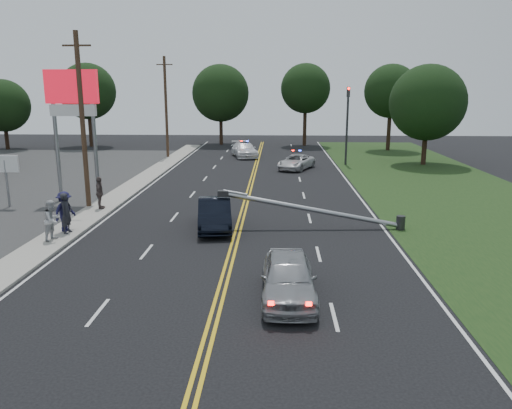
{
  "coord_description": "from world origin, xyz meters",
  "views": [
    {
      "loc": [
        1.87,
        -16.29,
        6.86
      ],
      "look_at": [
        0.96,
        5.92,
        1.7
      ],
      "focal_mm": 35.0,
      "sensor_mm": 36.0,
      "label": 1
    }
  ],
  "objects_px": {
    "bystander_b": "(52,220)",
    "small_sign": "(5,168)",
    "utility_pole_far": "(166,107)",
    "pylon_sign": "(73,104)",
    "utility_pole_mid": "(82,121)",
    "emergency_b": "(244,150)",
    "traffic_signal": "(347,119)",
    "bystander_a": "(66,213)",
    "waiting_sedan": "(288,278)",
    "crashed_sedan": "(215,214)",
    "fallen_streetlight": "(322,211)",
    "bystander_c": "(65,211)",
    "emergency_a": "(296,162)",
    "bystander_d": "(100,193)"
  },
  "relations": [
    {
      "from": "traffic_signal",
      "to": "bystander_b",
      "type": "relative_size",
      "value": 3.79
    },
    {
      "from": "pylon_sign",
      "to": "emergency_b",
      "type": "xyz_separation_m",
      "value": [
        9.07,
        20.89,
        -5.24
      ]
    },
    {
      "from": "traffic_signal",
      "to": "fallen_streetlight",
      "type": "distance_m",
      "value": 22.62
    },
    {
      "from": "emergency_b",
      "to": "bystander_d",
      "type": "relative_size",
      "value": 2.82
    },
    {
      "from": "crashed_sedan",
      "to": "bystander_b",
      "type": "xyz_separation_m",
      "value": [
        -7.09,
        -2.59,
        0.3
      ]
    },
    {
      "from": "waiting_sedan",
      "to": "emergency_b",
      "type": "height_order",
      "value": "waiting_sedan"
    },
    {
      "from": "bystander_a",
      "to": "bystander_c",
      "type": "relative_size",
      "value": 0.99
    },
    {
      "from": "utility_pole_mid",
      "to": "bystander_a",
      "type": "bearing_deg",
      "value": -79.09
    },
    {
      "from": "small_sign",
      "to": "crashed_sedan",
      "type": "xyz_separation_m",
      "value": [
        12.8,
        -4.2,
        -1.58
      ]
    },
    {
      "from": "emergency_b",
      "to": "bystander_b",
      "type": "xyz_separation_m",
      "value": [
        -6.86,
        -29.67,
        0.29
      ]
    },
    {
      "from": "pylon_sign",
      "to": "bystander_c",
      "type": "xyz_separation_m",
      "value": [
        2.19,
        -7.37,
        -4.9
      ]
    },
    {
      "from": "utility_pole_far",
      "to": "bystander_b",
      "type": "relative_size",
      "value": 5.38
    },
    {
      "from": "utility_pole_far",
      "to": "crashed_sedan",
      "type": "height_order",
      "value": "utility_pole_far"
    },
    {
      "from": "crashed_sedan",
      "to": "pylon_sign",
      "type": "bearing_deg",
      "value": 138.73
    },
    {
      "from": "bystander_d",
      "to": "emergency_b",
      "type": "bearing_deg",
      "value": -25.21
    },
    {
      "from": "bystander_a",
      "to": "bystander_b",
      "type": "bearing_deg",
      "value": -179.82
    },
    {
      "from": "utility_pole_mid",
      "to": "fallen_streetlight",
      "type": "bearing_deg",
      "value": -16.64
    },
    {
      "from": "pylon_sign",
      "to": "utility_pole_mid",
      "type": "distance_m",
      "value": 2.55
    },
    {
      "from": "pylon_sign",
      "to": "traffic_signal",
      "type": "height_order",
      "value": "pylon_sign"
    },
    {
      "from": "pylon_sign",
      "to": "bystander_a",
      "type": "height_order",
      "value": "pylon_sign"
    },
    {
      "from": "crashed_sedan",
      "to": "bystander_b",
      "type": "distance_m",
      "value": 7.55
    },
    {
      "from": "emergency_b",
      "to": "bystander_c",
      "type": "distance_m",
      "value": 29.08
    },
    {
      "from": "fallen_streetlight",
      "to": "emergency_a",
      "type": "distance_m",
      "value": 19.06
    },
    {
      "from": "emergency_a",
      "to": "bystander_c",
      "type": "bearing_deg",
      "value": -95.97
    },
    {
      "from": "waiting_sedan",
      "to": "utility_pole_mid",
      "type": "bearing_deg",
      "value": 131.24
    },
    {
      "from": "pylon_sign",
      "to": "bystander_c",
      "type": "distance_m",
      "value": 9.11
    },
    {
      "from": "fallen_streetlight",
      "to": "bystander_b",
      "type": "relative_size",
      "value": 5.03
    },
    {
      "from": "crashed_sedan",
      "to": "bystander_b",
      "type": "relative_size",
      "value": 2.46
    },
    {
      "from": "pylon_sign",
      "to": "utility_pole_mid",
      "type": "height_order",
      "value": "utility_pole_mid"
    },
    {
      "from": "bystander_c",
      "to": "utility_pole_far",
      "type": "bearing_deg",
      "value": 21.32
    },
    {
      "from": "small_sign",
      "to": "bystander_c",
      "type": "height_order",
      "value": "small_sign"
    },
    {
      "from": "utility_pole_mid",
      "to": "bystander_a",
      "type": "height_order",
      "value": "utility_pole_mid"
    },
    {
      "from": "small_sign",
      "to": "fallen_streetlight",
      "type": "bearing_deg",
      "value": -12.4
    },
    {
      "from": "traffic_signal",
      "to": "utility_pole_far",
      "type": "xyz_separation_m",
      "value": [
        -17.5,
        4.0,
        0.88
      ]
    },
    {
      "from": "crashed_sedan",
      "to": "emergency_a",
      "type": "height_order",
      "value": "crashed_sedan"
    },
    {
      "from": "utility_pole_far",
      "to": "emergency_b",
      "type": "distance_m",
      "value": 8.94
    },
    {
      "from": "bystander_b",
      "to": "small_sign",
      "type": "bearing_deg",
      "value": 53.83
    },
    {
      "from": "crashed_sedan",
      "to": "bystander_d",
      "type": "bearing_deg",
      "value": 145.93
    },
    {
      "from": "crashed_sedan",
      "to": "bystander_a",
      "type": "height_order",
      "value": "bystander_a"
    },
    {
      "from": "traffic_signal",
      "to": "bystander_d",
      "type": "distance_m",
      "value": 25.16
    },
    {
      "from": "pylon_sign",
      "to": "bystander_d",
      "type": "xyz_separation_m",
      "value": [
        2.25,
        -2.69,
        -4.95
      ]
    },
    {
      "from": "fallen_streetlight",
      "to": "bystander_a",
      "type": "xyz_separation_m",
      "value": [
        -12.3,
        -1.65,
        0.17
      ]
    },
    {
      "from": "utility_pole_mid",
      "to": "utility_pole_far",
      "type": "bearing_deg",
      "value": 90.0
    },
    {
      "from": "bystander_a",
      "to": "bystander_d",
      "type": "distance_m",
      "value": 4.97
    },
    {
      "from": "traffic_signal",
      "to": "utility_pole_far",
      "type": "height_order",
      "value": "utility_pole_far"
    },
    {
      "from": "bystander_b",
      "to": "bystander_d",
      "type": "relative_size",
      "value": 1.0
    },
    {
      "from": "waiting_sedan",
      "to": "bystander_a",
      "type": "distance_m",
      "value": 12.59
    },
    {
      "from": "fallen_streetlight",
      "to": "utility_pole_far",
      "type": "bearing_deg",
      "value": 117.24
    },
    {
      "from": "traffic_signal",
      "to": "emergency_a",
      "type": "relative_size",
      "value": 1.54
    },
    {
      "from": "emergency_b",
      "to": "bystander_b",
      "type": "distance_m",
      "value": 30.46
    }
  ]
}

